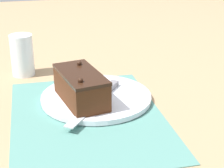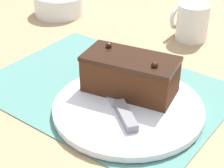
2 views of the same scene
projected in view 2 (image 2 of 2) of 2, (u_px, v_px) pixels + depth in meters
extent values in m
plane|color=#9E7F5B|center=(105.00, 89.00, 0.75)|extent=(3.00, 3.00, 0.00)
cube|color=slate|center=(105.00, 89.00, 0.74)|extent=(0.46, 0.34, 0.00)
cylinder|color=white|center=(128.00, 108.00, 0.68)|extent=(0.27, 0.27, 0.01)
cube|color=#472614|center=(130.00, 76.00, 0.70)|extent=(0.18, 0.12, 0.06)
cube|color=black|center=(131.00, 59.00, 0.68)|extent=(0.19, 0.12, 0.01)
sphere|color=black|center=(154.00, 66.00, 0.64)|extent=(0.01, 0.01, 0.01)
sphere|color=black|center=(110.00, 46.00, 0.71)|extent=(0.01, 0.01, 0.01)
cube|color=slate|center=(126.00, 115.00, 0.63)|extent=(0.08, 0.06, 0.01)
cube|color=#B7BABF|center=(106.00, 81.00, 0.74)|extent=(0.15, 0.12, 0.00)
cylinder|color=white|center=(59.00, 5.00, 1.08)|extent=(0.14, 0.14, 0.05)
cylinder|color=silver|center=(192.00, 22.00, 0.93)|extent=(0.08, 0.08, 0.09)
torus|color=silver|center=(177.00, 17.00, 0.95)|extent=(0.01, 0.06, 0.06)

